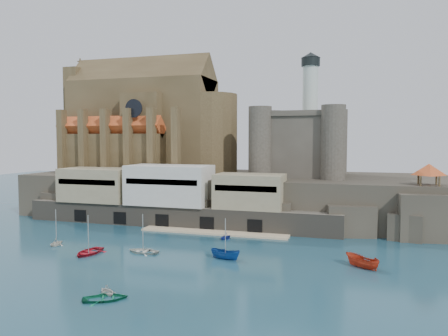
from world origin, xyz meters
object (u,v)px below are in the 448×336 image
object	(u,v)px
boat_1	(107,294)
boat_0	(89,254)
boat_2	(225,259)
castle_keep	(301,141)
church	(149,126)
pavilion	(429,171)

from	to	relation	value
boat_1	boat_0	bearing A→B (deg)	70.77
boat_2	castle_keep	bearing A→B (deg)	3.33
church	boat_2	bearing A→B (deg)	-50.62
castle_keep	boat_1	xyz separation A→B (m)	(-15.63, -59.40, -18.31)
pavilion	boat_1	bearing A→B (deg)	-133.15
church	boat_0	distance (m)	51.25
church	boat_2	xyz separation A→B (m)	(33.75, -41.12, -22.13)
castle_keep	boat_0	distance (m)	55.62
pavilion	boat_2	xyz separation A→B (m)	(-32.38, -25.27, -12.73)
pavilion	boat_0	distance (m)	63.10
castle_keep	boat_0	world-z (taller)	castle_keep
church	castle_keep	bearing A→B (deg)	-1.11
church	boat_2	size ratio (longest dim) A/B	9.19
boat_1	castle_keep	bearing A→B (deg)	15.73
pavilion	boat_1	xyz separation A→B (m)	(-41.55, -44.32, -12.73)
pavilion	boat_0	world-z (taller)	pavilion
boat_1	boat_2	distance (m)	21.15
boat_0	boat_1	world-z (taller)	boat_0
castle_keep	boat_0	xyz separation A→B (m)	(-28.69, -43.99, -18.31)
church	boat_1	xyz separation A→B (m)	(24.58, -60.17, -22.13)
pavilion	boat_1	world-z (taller)	pavilion
castle_keep	pavilion	distance (m)	30.50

